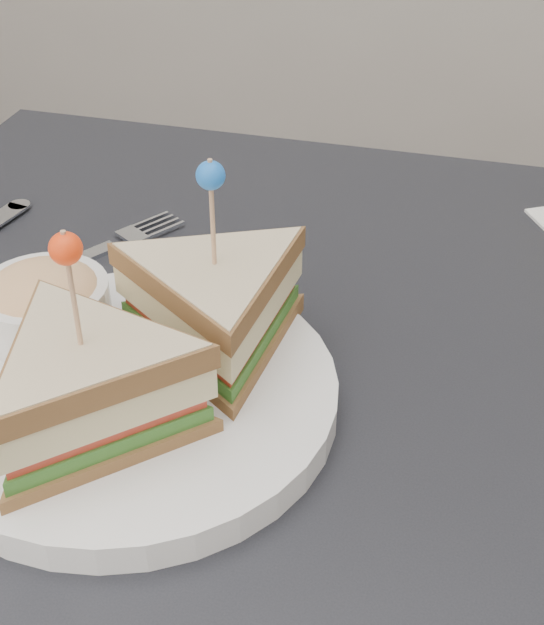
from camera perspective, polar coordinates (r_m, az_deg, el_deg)
The scene contains 3 objects.
table at distance 0.67m, azimuth -1.06°, elevation -9.20°, with size 0.80×0.80×0.75m.
plate_meal at distance 0.57m, azimuth -8.75°, elevation -2.53°, with size 0.34×0.34×0.16m.
cutlery_fork at distance 0.77m, azimuth -11.51°, elevation 3.90°, with size 0.12×0.18×0.01m.
Camera 1 is at (0.14, -0.46, 1.14)m, focal length 50.00 mm.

